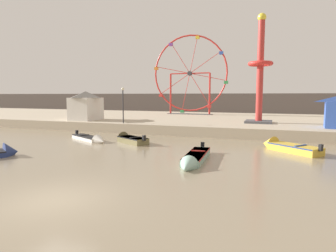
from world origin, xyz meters
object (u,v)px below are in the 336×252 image
(carnival_booth_white_ticket, at_px, (86,105))
(motorboat_seafoam, at_px, (193,159))
(promenade_lamp_near, at_px, (123,100))
(motorboat_white_red_stripe, at_px, (92,139))
(drop_tower_red_tower, at_px, (260,75))
(motorboat_mustard_yellow, at_px, (285,147))
(ferris_wheel_red_frame, at_px, (190,75))
(motorboat_olive_wood, at_px, (129,139))

(carnival_booth_white_ticket, bearing_deg, motorboat_seafoam, -38.75)
(promenade_lamp_near, bearing_deg, carnival_booth_white_ticket, 161.52)
(motorboat_white_red_stripe, xyz_separation_m, drop_tower_red_tower, (13.39, 11.94, 6.01))
(motorboat_seafoam, distance_m, motorboat_mustard_yellow, 8.02)
(motorboat_seafoam, bearing_deg, carnival_booth_white_ticket, -132.17)
(ferris_wheel_red_frame, distance_m, drop_tower_red_tower, 16.03)
(motorboat_seafoam, xyz_separation_m, motorboat_mustard_yellow, (5.19, 6.12, 0.07))
(motorboat_white_red_stripe, relative_size, motorboat_mustard_yellow, 1.12)
(motorboat_mustard_yellow, xyz_separation_m, drop_tower_red_tower, (-2.51, 10.80, 5.92))
(motorboat_white_red_stripe, distance_m, ferris_wheel_red_frame, 24.44)
(motorboat_white_red_stripe, xyz_separation_m, ferris_wheel_red_frame, (2.14, 23.31, 7.05))
(ferris_wheel_red_frame, distance_m, carnival_booth_white_ticket, 17.87)
(ferris_wheel_red_frame, relative_size, carnival_booth_white_ticket, 3.11)
(motorboat_mustard_yellow, relative_size, ferris_wheel_red_frame, 0.36)
(motorboat_olive_wood, bearing_deg, carnival_booth_white_ticket, -9.36)
(motorboat_olive_wood, bearing_deg, promenade_lamp_near, -28.37)
(motorboat_mustard_yellow, height_order, ferris_wheel_red_frame, ferris_wheel_red_frame)
(motorboat_seafoam, xyz_separation_m, motorboat_olive_wood, (-7.29, 5.46, 0.05))
(drop_tower_red_tower, bearing_deg, motorboat_mustard_yellow, -76.91)
(motorboat_mustard_yellow, bearing_deg, motorboat_olive_wood, 42.43)
(carnival_booth_white_ticket, bearing_deg, promenade_lamp_near, -19.69)
(motorboat_olive_wood, xyz_separation_m, carnival_booth_white_ticket, (-10.12, 7.91, 2.55))
(ferris_wheel_red_frame, bearing_deg, motorboat_olive_wood, -86.76)
(motorboat_olive_wood, height_order, ferris_wheel_red_frame, ferris_wheel_red_frame)
(motorboat_mustard_yellow, relative_size, motorboat_olive_wood, 1.13)
(motorboat_mustard_yellow, relative_size, drop_tower_red_tower, 0.38)
(motorboat_mustard_yellow, distance_m, drop_tower_red_tower, 12.56)
(carnival_booth_white_ticket, height_order, promenade_lamp_near, promenade_lamp_near)
(motorboat_mustard_yellow, xyz_separation_m, ferris_wheel_red_frame, (-13.76, 22.16, 6.96))
(motorboat_mustard_yellow, bearing_deg, drop_tower_red_tower, -37.48)
(motorboat_seafoam, relative_size, motorboat_olive_wood, 1.52)
(drop_tower_red_tower, bearing_deg, ferris_wheel_red_frame, 134.72)
(motorboat_seafoam, relative_size, motorboat_white_red_stripe, 1.20)
(motorboat_white_red_stripe, distance_m, carnival_booth_white_ticket, 11.06)
(motorboat_mustard_yellow, xyz_separation_m, motorboat_olive_wood, (-12.47, -0.65, -0.01))
(ferris_wheel_red_frame, bearing_deg, promenade_lamp_near, -98.22)
(motorboat_mustard_yellow, bearing_deg, promenade_lamp_near, 21.88)
(ferris_wheel_red_frame, bearing_deg, drop_tower_red_tower, -45.28)
(drop_tower_red_tower, relative_size, carnival_booth_white_ticket, 2.92)
(motorboat_seafoam, height_order, ferris_wheel_red_frame, ferris_wheel_red_frame)
(motorboat_mustard_yellow, bearing_deg, ferris_wheel_red_frame, -18.73)
(motorboat_seafoam, xyz_separation_m, carnival_booth_white_ticket, (-17.40, 13.38, 2.60))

